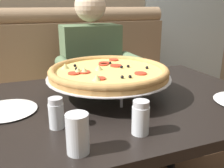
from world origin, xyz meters
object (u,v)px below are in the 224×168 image
at_px(pizza, 109,72).
at_px(drinking_glass, 78,136).
at_px(plate_near_left, 6,109).
at_px(shaker_parmesan, 56,115).
at_px(diner_main, 96,72).
at_px(shaker_oregano, 140,120).
at_px(booth_bench, 73,102).
at_px(dining_table, 116,118).

xyz_separation_m(pizza, drinking_glass, (-0.24, -0.40, -0.06)).
distance_m(pizza, plate_near_left, 0.45).
bearing_deg(shaker_parmesan, diner_main, 63.88).
xyz_separation_m(diner_main, shaker_parmesan, (-0.40, -0.81, 0.09)).
relative_size(shaker_oregano, drinking_glass, 0.96).
height_order(diner_main, drinking_glass, diner_main).
relative_size(booth_bench, pizza, 3.23).
xyz_separation_m(dining_table, plate_near_left, (-0.45, 0.04, 0.10)).
bearing_deg(shaker_oregano, diner_main, 80.91).
height_order(dining_table, pizza, pizza).
bearing_deg(diner_main, booth_bench, 112.23).
relative_size(booth_bench, shaker_oregano, 15.72).
distance_m(diner_main, plate_near_left, 0.83).
bearing_deg(plate_near_left, shaker_oregano, -40.42).
distance_m(dining_table, shaker_parmesan, 0.36).
distance_m(pizza, shaker_oregano, 0.38).
distance_m(booth_bench, shaker_oregano, 1.29).
distance_m(booth_bench, plate_near_left, 1.05).
xyz_separation_m(shaker_parmesan, drinking_glass, (0.03, -0.18, 0.01)).
bearing_deg(dining_table, shaker_oregano, -98.06).
xyz_separation_m(shaker_oregano, shaker_parmesan, (-0.25, 0.14, -0.00)).
height_order(shaker_parmesan, plate_near_left, shaker_parmesan).
bearing_deg(booth_bench, pizza, -90.98).
height_order(dining_table, drinking_glass, drinking_glass).
bearing_deg(dining_table, drinking_glass, -127.13).
bearing_deg(plate_near_left, dining_table, -5.16).
bearing_deg(drinking_glass, dining_table, 52.87).
bearing_deg(plate_near_left, drinking_glass, -63.11).
bearing_deg(booth_bench, plate_near_left, -117.53).
relative_size(dining_table, pizza, 2.39).
bearing_deg(shaker_oregano, pizza, 85.48).
distance_m(diner_main, shaker_parmesan, 0.91).
height_order(diner_main, shaker_parmesan, diner_main).
distance_m(booth_bench, shaker_parmesan, 1.19).
relative_size(shaker_parmesan, plate_near_left, 0.45).
xyz_separation_m(booth_bench, pizza, (-0.01, -0.85, 0.47)).
bearing_deg(diner_main, plate_near_left, -132.95).
distance_m(shaker_parmesan, drinking_glass, 0.18).
relative_size(booth_bench, shaker_parmesan, 16.68).
bearing_deg(dining_table, booth_bench, 90.00).
xyz_separation_m(plate_near_left, drinking_glass, (0.19, -0.38, 0.04)).
bearing_deg(diner_main, shaker_parmesan, -116.12).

